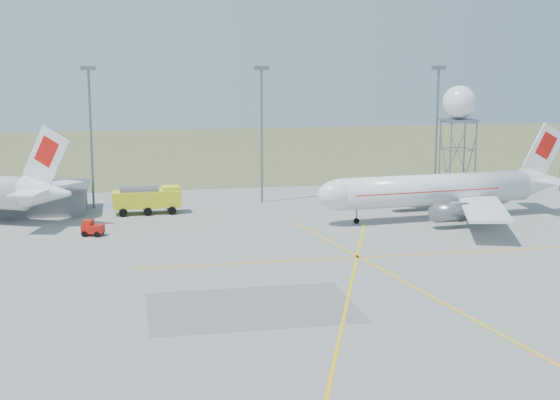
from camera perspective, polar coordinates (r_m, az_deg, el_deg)
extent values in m
plane|color=gray|center=(61.63, 19.40, -10.47)|extent=(400.00, 400.00, 0.00)
cube|color=#556336|center=(192.86, -2.27, 3.77)|extent=(400.00, 120.00, 0.03)
cube|color=slate|center=(115.79, -18.46, -0.03)|extent=(18.00, 9.00, 3.60)
cube|color=slate|center=(115.49, -18.52, 0.92)|extent=(19.00, 10.00, 0.30)
cylinder|color=slate|center=(115.88, -13.65, 4.30)|extent=(0.36, 0.36, 20.00)
cube|color=slate|center=(115.36, -13.86, 9.35)|extent=(2.20, 0.50, 0.60)
cylinder|color=slate|center=(117.60, -1.35, 4.66)|extent=(0.36, 0.36, 20.00)
cube|color=slate|center=(117.08, -1.37, 9.64)|extent=(2.20, 0.50, 0.60)
cylinder|color=slate|center=(125.54, 11.38, 4.81)|extent=(0.36, 0.36, 20.00)
cube|color=slate|center=(125.06, 11.54, 9.47)|extent=(2.20, 0.50, 0.60)
cylinder|color=white|center=(107.71, 11.33, 0.75)|extent=(27.64, 7.00, 4.21)
ellipsoid|color=white|center=(101.91, 4.56, 0.40)|extent=(7.13, 4.88, 4.21)
cube|color=black|center=(101.35, 3.90, 0.71)|extent=(1.82, 2.47, 1.03)
cone|color=white|center=(116.62, 18.62, 1.28)|extent=(6.71, 4.84, 4.21)
cube|color=white|center=(116.07, 18.74, 3.44)|extent=(6.74, 1.01, 7.92)
cube|color=red|center=(116.12, 18.85, 3.80)|extent=(3.64, 0.73, 4.06)
cube|color=white|center=(118.95, 17.48, 1.76)|extent=(3.94, 6.10, 0.19)
cube|color=white|center=(113.56, 19.41, 1.28)|extent=(3.94, 6.10, 0.19)
cube|color=white|center=(116.86, 9.78, 1.00)|extent=(13.18, 16.96, 0.38)
cube|color=white|center=(100.63, 14.67, -0.63)|extent=(10.53, 17.55, 0.38)
cylinder|color=slate|center=(112.87, 9.35, 0.21)|extent=(4.64, 2.86, 2.42)
cylinder|color=slate|center=(102.30, 12.40, -0.91)|extent=(4.64, 2.86, 2.42)
cube|color=red|center=(106.70, 10.34, 0.76)|extent=(21.37, 6.39, 0.13)
cylinder|color=black|center=(103.34, 5.62, -1.47)|extent=(0.81, 0.81, 0.95)
cube|color=black|center=(109.33, 12.24, -1.02)|extent=(1.70, 6.39, 0.95)
cylinder|color=slate|center=(109.24, 12.24, -0.77)|extent=(0.28, 0.28, 1.89)
cone|color=white|center=(104.75, -16.62, 0.53)|extent=(7.78, 6.81, 4.35)
cube|color=white|center=(104.12, -16.74, 3.01)|extent=(6.38, 3.40, 8.19)
cube|color=red|center=(103.93, -16.66, 3.42)|extent=(3.52, 2.00, 4.20)
cube|color=white|center=(107.88, -15.92, 1.12)|extent=(5.79, 6.91, 0.20)
cube|color=white|center=(102.05, -17.91, 0.53)|extent=(5.79, 6.91, 0.20)
cylinder|color=slate|center=(115.49, 12.33, 2.52)|extent=(0.23, 0.23, 12.72)
cylinder|color=slate|center=(117.12, 14.09, 2.55)|extent=(0.23, 0.23, 12.72)
cylinder|color=slate|center=(120.63, 13.29, 2.79)|extent=(0.23, 0.23, 12.72)
cylinder|color=slate|center=(119.05, 11.58, 2.77)|extent=(0.23, 0.23, 12.72)
cube|color=slate|center=(117.44, 12.94, 5.74)|extent=(4.51, 4.51, 0.24)
sphere|color=white|center=(117.29, 12.99, 6.98)|extent=(4.89, 4.89, 4.89)
cube|color=yellow|center=(110.93, -9.72, 0.08)|extent=(9.53, 3.44, 2.31)
cube|color=yellow|center=(111.02, -8.01, 0.63)|extent=(2.61, 3.01, 1.47)
cube|color=black|center=(111.07, -7.63, 0.69)|extent=(0.19, 2.73, 1.05)
cube|color=slate|center=(110.65, -10.28, 0.75)|extent=(5.32, 2.68, 0.42)
cube|color=#B8150D|center=(98.39, -13.52, -2.06)|extent=(2.90, 2.33, 1.03)
cube|color=#B8150D|center=(98.44, -13.85, -1.59)|extent=(1.42, 1.63, 0.57)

